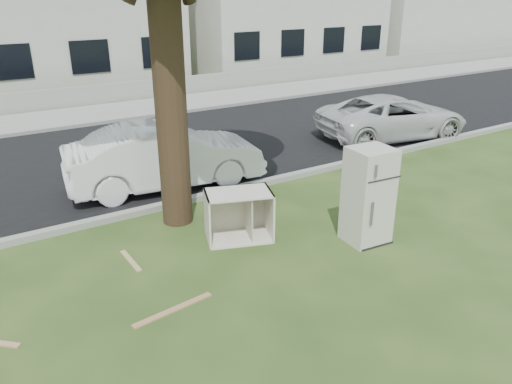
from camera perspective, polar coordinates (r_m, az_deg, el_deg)
ground at (r=8.06m, az=-0.97°, el=-7.31°), size 120.00×120.00×0.00m
road at (r=13.14m, az=-14.81°, el=3.94°), size 120.00×7.00×0.01m
kerb_near at (r=10.01m, az=-8.32°, el=-1.37°), size 120.00×0.18×0.12m
kerb_far at (r=16.45m, az=-18.78°, el=7.11°), size 120.00×0.18×0.12m
sidewalk at (r=17.82m, az=-19.98°, el=8.08°), size 120.00×2.80×0.01m
low_wall at (r=19.28m, az=-21.26°, el=9.97°), size 120.00×0.15×0.70m
filler_right at (r=38.14m, az=19.84°, el=19.92°), size 16.00×9.00×6.40m
fridge at (r=8.40m, az=12.70°, el=-0.43°), size 0.72×0.68×1.63m
cabinet at (r=8.42m, az=-2.00°, el=-2.68°), size 1.26×1.01×0.85m
plank_a at (r=6.91m, az=-9.43°, el=-13.14°), size 1.18×0.24×0.02m
plank_c at (r=8.15m, az=-14.13°, el=-7.61°), size 0.10×0.75×0.02m
car_center at (r=10.76m, az=-10.35°, el=4.06°), size 4.28×2.00×1.36m
car_right at (r=14.77m, az=15.37°, el=8.29°), size 4.62×2.75×1.20m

